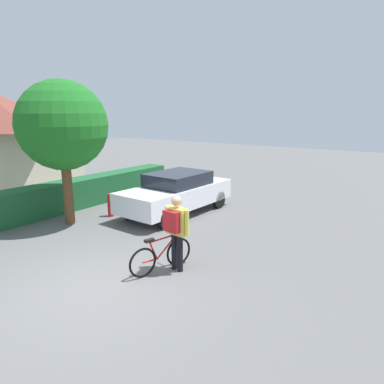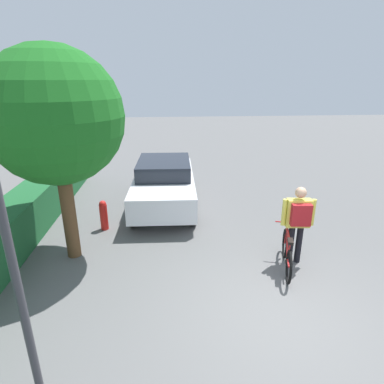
{
  "view_description": "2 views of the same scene",
  "coord_description": "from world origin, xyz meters",
  "views": [
    {
      "loc": [
        -4.13,
        -5.31,
        3.48
      ],
      "look_at": [
        3.82,
        0.3,
        1.23
      ],
      "focal_mm": 32.51,
      "sensor_mm": 36.0,
      "label": 1
    },
    {
      "loc": [
        -4.21,
        1.87,
        3.78
      ],
      "look_at": [
        3.41,
        1.19,
        1.03
      ],
      "focal_mm": 29.56,
      "sensor_mm": 36.0,
      "label": 2
    }
  ],
  "objects": [
    {
      "name": "bicycle",
      "position": [
        1.35,
        -0.61,
        0.37
      ],
      "size": [
        1.57,
        0.63,
        0.86
      ],
      "color": "black",
      "rests_on": "ground"
    },
    {
      "name": "person_rider",
      "position": [
        1.56,
        -0.86,
        1.05
      ],
      "size": [
        0.38,
        0.68,
        1.72
      ],
      "color": "black",
      "rests_on": "ground"
    },
    {
      "name": "fire_hydrant",
      "position": [
        3.58,
        3.51,
        0.41
      ],
      "size": [
        0.2,
        0.2,
        0.81
      ],
      "color": "red",
      "rests_on": "ground"
    },
    {
      "name": "tree_kerbside",
      "position": [
        2.29,
        3.97,
        3.07
      ],
      "size": [
        2.7,
        2.7,
        4.44
      ],
      "color": "brown",
      "rests_on": "ground"
    },
    {
      "name": "parked_car_near",
      "position": [
        5.17,
        1.9,
        0.76
      ],
      "size": [
        4.41,
        1.95,
        1.44
      ],
      "color": "silver",
      "rests_on": "ground"
    },
    {
      "name": "ground_plane",
      "position": [
        0.0,
        0.0,
        0.0
      ],
      "size": [
        60.0,
        60.0,
        0.0
      ],
      "primitive_type": "plane",
      "color": "#5A5A5A"
    }
  ]
}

